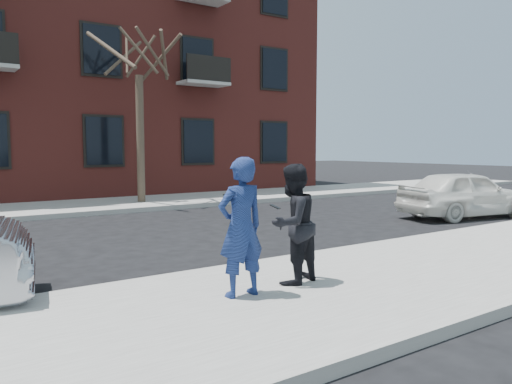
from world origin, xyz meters
TOP-DOWN VIEW (x-y plane):
  - ground at (0.00, 0.00)m, footprint 100.00×100.00m
  - near_sidewalk at (0.00, -0.25)m, footprint 50.00×3.50m
  - near_curb at (0.00, 1.55)m, footprint 50.00×0.10m
  - far_curb at (0.00, 9.45)m, footprint 50.00×0.10m
  - apartment_building at (2.00, 18.00)m, footprint 24.30×10.30m
  - street_tree at (4.50, 11.00)m, footprint 3.60×3.60m
  - white_car at (10.98, 3.20)m, footprint 4.17×2.35m
  - man_hoodie at (1.50, 0.07)m, footprint 0.63×0.49m
  - man_peacoat at (2.39, 0.19)m, footprint 0.92×0.80m

SIDE VIEW (x-z plane):
  - ground at x=0.00m, z-range 0.00..0.00m
  - near_sidewalk at x=0.00m, z-range 0.00..0.15m
  - near_curb at x=0.00m, z-range 0.00..0.15m
  - far_curb at x=0.00m, z-range 0.00..0.15m
  - white_car at x=10.98m, z-range 0.00..1.34m
  - man_peacoat at x=2.39m, z-range 0.15..1.76m
  - man_hoodie at x=1.50m, z-range 0.15..1.86m
  - street_tree at x=4.50m, z-range 2.12..8.92m
  - apartment_building at x=2.00m, z-range 0.01..12.31m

